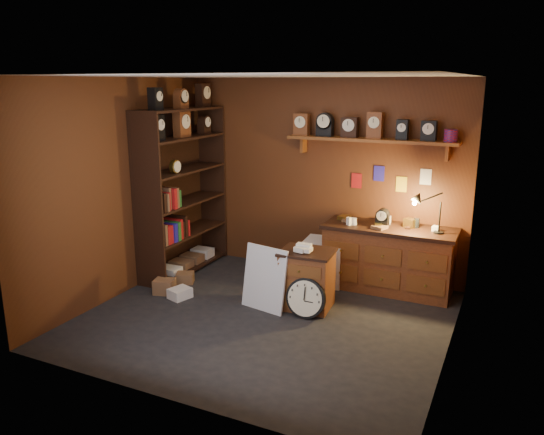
{
  "coord_description": "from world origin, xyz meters",
  "views": [
    {
      "loc": [
        2.47,
        -5.05,
        2.64
      ],
      "look_at": [
        -0.08,
        0.35,
        1.11
      ],
      "focal_mm": 35.0,
      "sensor_mm": 36.0,
      "label": 1
    }
  ],
  "objects_px": {
    "low_cabinet": "(307,277)",
    "shelving_unit": "(180,184)",
    "workbench": "(388,255)",
    "big_round_clock": "(306,298)"
  },
  "relations": [
    {
      "from": "shelving_unit",
      "to": "big_round_clock",
      "type": "distance_m",
      "value": 2.53
    },
    {
      "from": "shelving_unit",
      "to": "low_cabinet",
      "type": "relative_size",
      "value": 3.22
    },
    {
      "from": "workbench",
      "to": "big_round_clock",
      "type": "distance_m",
      "value": 1.42
    },
    {
      "from": "low_cabinet",
      "to": "workbench",
      "type": "bearing_deg",
      "value": 48.05
    },
    {
      "from": "workbench",
      "to": "big_round_clock",
      "type": "bearing_deg",
      "value": -117.6
    },
    {
      "from": "shelving_unit",
      "to": "workbench",
      "type": "bearing_deg",
      "value": 9.87
    },
    {
      "from": "workbench",
      "to": "big_round_clock",
      "type": "xyz_separation_m",
      "value": [
        -0.65,
        -1.24,
        -0.24
      ]
    },
    {
      "from": "shelving_unit",
      "to": "low_cabinet",
      "type": "height_order",
      "value": "shelving_unit"
    },
    {
      "from": "workbench",
      "to": "big_round_clock",
      "type": "height_order",
      "value": "workbench"
    },
    {
      "from": "low_cabinet",
      "to": "shelving_unit",
      "type": "bearing_deg",
      "value": 162.8
    }
  ]
}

